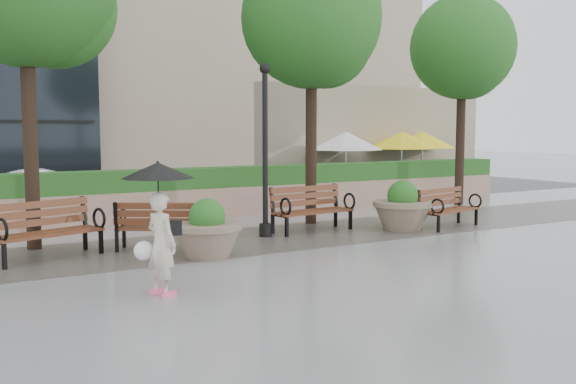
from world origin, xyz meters
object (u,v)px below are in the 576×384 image
planter_right (402,211)px  pedestrian (160,215)px  bench_3 (312,218)px  lamppost (265,162)px  planter_left (207,234)px  car_right (49,191)px  bench_4 (449,216)px  bench_1 (47,242)px  bench_2 (164,236)px

planter_right → pedestrian: bearing=-157.6°
bench_3 → lamppost: 1.87m
planter_left → lamppost: 2.81m
bench_3 → planter_left: planter_left is taller
car_right → pedestrian: size_ratio=1.97×
car_right → bench_4: bearing=-132.1°
bench_1 → bench_3: size_ratio=1.04×
bench_3 → bench_4: size_ratio=1.08×
bench_4 → pedestrian: (-8.22, -2.58, 0.88)m
lamppost → car_right: bearing=115.5°
bench_4 → pedestrian: pedestrian is taller
bench_3 → pedestrian: size_ratio=1.07×
planter_right → pedestrian: 7.63m
bench_1 → bench_2: bench_1 is taller
car_right → bench_1: bearing=173.4°
bench_2 → lamppost: 2.90m
bench_2 → car_right: (-0.82, 7.40, 0.33)m
lamppost → pedestrian: (-3.73, -3.69, -0.51)m
bench_1 → planter_right: planter_right is taller
pedestrian → car_right: bearing=-20.9°
bench_1 → car_right: size_ratio=0.56×
planter_right → bench_1: bearing=175.4°
planter_right → car_right: bearing=130.4°
bench_4 → lamppost: (-4.49, 1.11, 1.40)m
bench_2 → bench_1: bearing=25.2°
bench_3 → lamppost: lamppost is taller
lamppost → car_right: lamppost is taller
planter_left → car_right: bearing=98.7°
planter_left → pedestrian: bearing=-127.3°
bench_2 → planter_left: 1.16m
planter_left → lamppost: (2.04, 1.47, 1.25)m
bench_2 → lamppost: bearing=-138.6°
bench_3 → planter_right: 2.19m
planter_right → lamppost: (-3.29, 0.79, 1.21)m
bench_2 → bench_4: 7.03m
bench_1 → pedestrian: bearing=-93.8°
pedestrian → bench_4: bearing=-91.4°
bench_2 → planter_right: size_ratio=1.36×
planter_right → planter_left: bearing=-172.8°
bench_1 → pedestrian: (0.92, -3.54, 0.85)m
bench_3 → car_right: size_ratio=0.54×
bench_1 → bench_3: 5.94m
lamppost → pedestrian: bearing=-135.3°
lamppost → planter_right: bearing=-13.6°
bench_1 → planter_left: 2.93m
planter_right → bench_4: bearing=-15.0°
bench_2 → planter_left: bearing=145.9°
bench_2 → bench_3: size_ratio=0.94×
planter_right → pedestrian: (-7.02, -2.90, 0.70)m
lamppost → bench_3: bearing=2.8°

